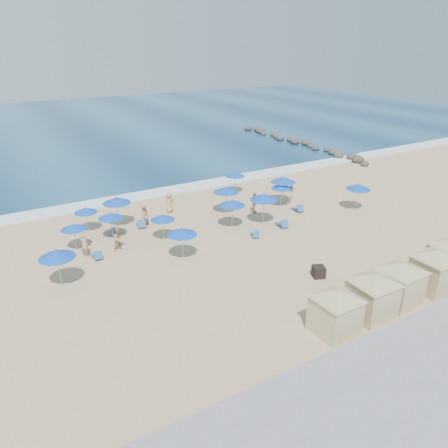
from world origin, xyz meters
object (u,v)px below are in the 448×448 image
at_px(trash_bin, 319,272).
at_px(cabana_1, 373,290).
at_px(beachgoer_2, 254,202).
at_px(beachgoer_5, 119,239).
at_px(umbrella_4, 116,200).
at_px(beachgoer_3, 291,195).
at_px(umbrella_3, 182,232).
at_px(beachgoer_0, 84,245).
at_px(umbrella_9, 235,174).
at_px(umbrella_11, 359,187).
at_px(umbrella_2, 111,216).
at_px(umbrella_10, 283,179).
at_px(umbrella_6, 232,203).
at_px(umbrella_12, 264,197).
at_px(cabana_2, 400,278).
at_px(beachgoer_1, 144,216).
at_px(umbrella_0, 73,227).
at_px(rock_jetty, 299,142).
at_px(umbrella_8, 282,186).
at_px(beachgoer_4, 169,202).
at_px(umbrella_1, 57,254).
at_px(umbrella_5, 163,217).
at_px(umbrella_7, 226,189).
at_px(cabana_0, 336,306).

relative_size(trash_bin, cabana_1, 0.16).
height_order(beachgoer_2, beachgoer_5, beachgoer_2).
relative_size(umbrella_4, beachgoer_3, 1.57).
xyz_separation_m(umbrella_3, beachgoer_0, (-5.70, 3.87, -1.19)).
relative_size(umbrella_9, umbrella_11, 0.90).
bearing_deg(umbrella_2, umbrella_10, -1.70).
distance_m(umbrella_6, beachgoer_0, 11.62).
distance_m(umbrella_6, umbrella_12, 2.74).
bearing_deg(cabana_2, beachgoer_0, 132.61).
bearing_deg(beachgoer_1, umbrella_11, 123.70).
distance_m(umbrella_3, beachgoer_5, 5.05).
relative_size(umbrella_0, umbrella_6, 0.85).
bearing_deg(beachgoer_1, rock_jetty, 172.05).
distance_m(umbrella_11, beachgoer_3, 6.03).
bearing_deg(umbrella_0, cabana_2, -49.26).
bearing_deg(umbrella_8, beachgoer_4, 156.99).
bearing_deg(rock_jetty, umbrella_1, -149.02).
height_order(umbrella_9, beachgoer_0, umbrella_9).
bearing_deg(umbrella_4, umbrella_5, -63.97).
relative_size(cabana_1, umbrella_6, 1.86).
bearing_deg(umbrella_12, rock_jetty, 44.47).
bearing_deg(umbrella_8, umbrella_4, 167.68).
bearing_deg(beachgoer_0, umbrella_7, -114.35).
relative_size(umbrella_12, beachgoer_4, 1.51).
xyz_separation_m(umbrella_11, beachgoer_1, (-17.58, 6.24, -1.28)).
height_order(umbrella_2, beachgoer_3, umbrella_2).
relative_size(cabana_0, beachgoer_4, 2.49).
xyz_separation_m(cabana_2, umbrella_10, (4.54, 16.54, 0.68)).
distance_m(umbrella_4, beachgoer_2, 11.70).
distance_m(cabana_2, beachgoer_1, 19.96).
xyz_separation_m(trash_bin, umbrella_0, (-12.36, 11.94, 1.45)).
height_order(umbrella_10, umbrella_12, umbrella_12).
xyz_separation_m(umbrella_8, beachgoer_5, (-15.51, -1.12, -1.00)).
bearing_deg(umbrella_8, umbrella_6, -163.81).
xyz_separation_m(umbrella_1, umbrella_7, (15.02, 5.19, 0.00)).
bearing_deg(umbrella_8, umbrella_10, 43.52).
bearing_deg(umbrella_10, umbrella_6, -161.06).
height_order(umbrella_3, beachgoer_2, umbrella_3).
bearing_deg(umbrella_0, cabana_0, -61.37).
height_order(umbrella_7, umbrella_12, umbrella_12).
height_order(umbrella_0, beachgoer_4, umbrella_0).
xyz_separation_m(rock_jetty, umbrella_8, (-17.76, -18.64, 1.54)).
bearing_deg(cabana_0, beachgoer_4, 90.47).
bearing_deg(umbrella_12, beachgoer_4, 130.88).
bearing_deg(umbrella_11, beachgoer_5, 171.73).
xyz_separation_m(cabana_0, cabana_2, (5.11, 0.17, 0.05)).
distance_m(rock_jetty, umbrella_8, 25.79).
xyz_separation_m(umbrella_7, umbrella_11, (10.46, -5.17, -0.07)).
relative_size(cabana_1, umbrella_12, 1.71).
bearing_deg(beachgoer_1, cabana_1, 71.42).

